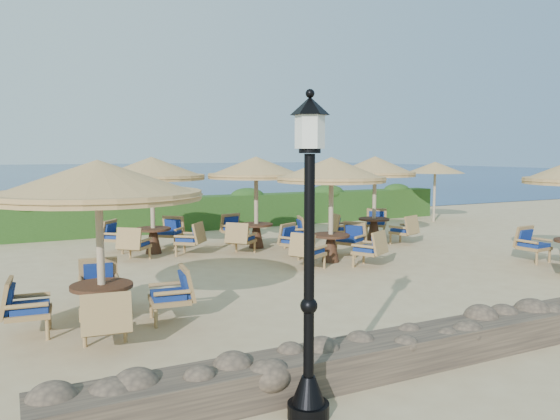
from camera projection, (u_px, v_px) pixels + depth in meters
The scene contains 10 objects.
ground at pixel (341, 262), 13.89m from camera, with size 120.00×120.00×0.00m, color tan.
sea at pixel (67, 173), 76.16m from camera, with size 160.00×160.00×0.00m, color #0B1F4B.
hedge at pixel (235, 211), 20.23m from camera, with size 18.00×0.90×1.20m, color #1D3F14.
lamp_post at pixel (309, 272), 5.55m from camera, with size 0.44×0.44×3.31m.
extra_parasol at pixel (435, 168), 21.76m from camera, with size 2.30×2.30×2.41m.
cafe_set_0 at pixel (99, 208), 8.41m from camera, with size 3.22×3.22×2.65m.
cafe_set_1 at pixel (331, 191), 13.66m from camera, with size 2.80×2.80×2.65m.
cafe_set_3 at pixel (152, 186), 14.81m from camera, with size 2.90×2.90×2.65m.
cafe_set_4 at pixel (256, 182), 15.70m from camera, with size 2.85×2.85×2.65m.
cafe_set_5 at pixel (375, 182), 17.03m from camera, with size 2.71×2.73×2.65m.
Camera 1 is at (-7.50, -11.54, 2.76)m, focal length 35.00 mm.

